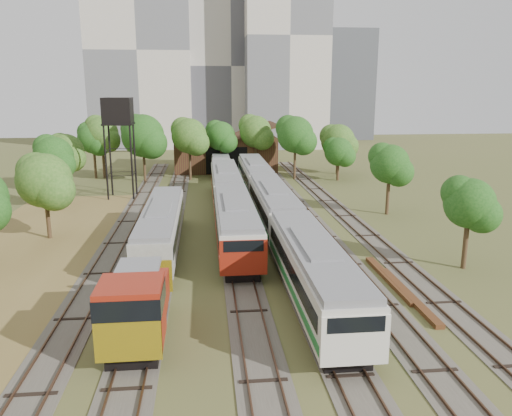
{
  "coord_description": "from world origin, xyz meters",
  "views": [
    {
      "loc": [
        -4.39,
        -23.86,
        12.73
      ],
      "look_at": [
        0.08,
        19.18,
        2.5
      ],
      "focal_mm": 35.0,
      "sensor_mm": 36.0,
      "label": 1
    }
  ],
  "objects": [
    {
      "name": "ground",
      "position": [
        0.0,
        0.0,
        0.0
      ],
      "size": [
        240.0,
        240.0,
        0.0
      ],
      "primitive_type": "plane",
      "color": "#475123",
      "rests_on": "ground"
    },
    {
      "name": "tracks",
      "position": [
        -0.67,
        25.0,
        0.04
      ],
      "size": [
        24.6,
        80.0,
        0.19
      ],
      "color": "#4C473D",
      "rests_on": "ground"
    },
    {
      "name": "railcar_red_set",
      "position": [
        -2.0,
        24.22,
        2.07
      ],
      "size": [
        3.17,
        34.58,
        3.92
      ],
      "color": "black",
      "rests_on": "ground"
    },
    {
      "name": "railcar_green_set",
      "position": [
        2.0,
        21.45,
        2.04
      ],
      "size": [
        3.12,
        52.08,
        3.86
      ],
      "color": "black",
      "rests_on": "ground"
    },
    {
      "name": "railcar_rear",
      "position": [
        -2.0,
        55.94,
        1.78
      ],
      "size": [
        2.73,
        16.08,
        3.37
      ],
      "color": "black",
      "rests_on": "ground"
    },
    {
      "name": "shunter_locomotive",
      "position": [
        -8.0,
        0.04,
        1.95
      ],
      "size": [
        3.05,
        8.12,
        3.99
      ],
      "color": "black",
      "rests_on": "ground"
    },
    {
      "name": "old_grey_coach",
      "position": [
        -8.0,
        15.79,
        1.95
      ],
      "size": [
        2.89,
        18.0,
        3.58
      ],
      "color": "black",
      "rests_on": "ground"
    },
    {
      "name": "water_tower",
      "position": [
        -14.42,
        37.15,
        10.05
      ],
      "size": [
        3.45,
        3.45,
        11.91
      ],
      "color": "black",
      "rests_on": "ground"
    },
    {
      "name": "rail_pile_near",
      "position": [
        8.0,
        7.08,
        0.14
      ],
      "size": [
        0.57,
        8.49,
        0.28
      ],
      "primitive_type": "cube",
      "color": "#583219",
      "rests_on": "ground"
    },
    {
      "name": "rail_pile_far",
      "position": [
        8.2,
        4.35,
        0.14
      ],
      "size": [
        0.56,
        8.92,
        0.29
      ],
      "primitive_type": "cube",
      "color": "#583219",
      "rests_on": "ground"
    },
    {
      "name": "maintenance_shed",
      "position": [
        -1.0,
        57.98,
        2.91
      ],
      "size": [
        16.45,
        11.55,
        7.58
      ],
      "color": "#3B1C15",
      "rests_on": "ground"
    },
    {
      "name": "tree_band_left",
      "position": [
        -19.85,
        19.13,
        5.25
      ],
      "size": [
        8.05,
        64.9,
        8.17
      ],
      "color": "#382616",
      "rests_on": "ground"
    },
    {
      "name": "tree_band_far",
      "position": [
        -2.08,
        49.77,
        6.25
      ],
      "size": [
        40.43,
        10.14,
        9.52
      ],
      "color": "#382616",
      "rests_on": "ground"
    },
    {
      "name": "tree_band_right",
      "position": [
        14.58,
        28.79,
        4.76
      ],
      "size": [
        4.25,
        40.65,
        7.36
      ],
      "color": "#382616",
      "rests_on": "ground"
    },
    {
      "name": "tower_left",
      "position": [
        -18.0,
        95.0,
        21.0
      ],
      "size": [
        22.0,
        16.0,
        42.0
      ],
      "primitive_type": "cube",
      "color": "beige",
      "rests_on": "ground"
    },
    {
      "name": "tower_centre",
      "position": [
        2.0,
        100.0,
        18.0
      ],
      "size": [
        20.0,
        18.0,
        36.0
      ],
      "primitive_type": "cube",
      "color": "#AFA89F",
      "rests_on": "ground"
    },
    {
      "name": "tower_right",
      "position": [
        14.0,
        92.0,
        24.0
      ],
      "size": [
        18.0,
        16.0,
        48.0
      ],
      "primitive_type": "cube",
      "color": "beige",
      "rests_on": "ground"
    },
    {
      "name": "tower_far_right",
      "position": [
        34.0,
        110.0,
        14.0
      ],
      "size": [
        12.0,
        12.0,
        28.0
      ],
      "primitive_type": "cube",
      "color": "#45474D",
      "rests_on": "ground"
    }
  ]
}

